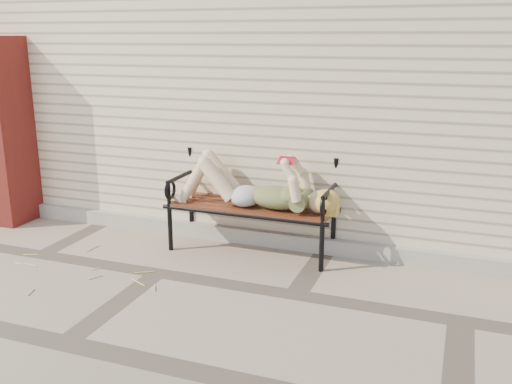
% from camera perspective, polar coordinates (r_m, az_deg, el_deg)
% --- Properties ---
extents(ground, '(80.00, 80.00, 0.00)m').
position_cam_1_polar(ground, '(5.09, -9.78, -8.00)').
color(ground, gray).
rests_on(ground, ground).
extents(house_wall, '(8.00, 4.00, 3.00)m').
position_cam_1_polar(house_wall, '(7.44, 1.44, 11.51)').
color(house_wall, beige).
rests_on(house_wall, ground).
extents(foundation_strip, '(8.00, 0.10, 0.15)m').
position_cam_1_polar(foundation_strip, '(5.86, -5.11, -3.86)').
color(foundation_strip, '#A7A197').
rests_on(foundation_strip, ground).
extents(brick_pillar, '(0.50, 0.50, 2.00)m').
position_cam_1_polar(brick_pillar, '(6.77, -24.13, 5.54)').
color(brick_pillar, maroon).
rests_on(brick_pillar, ground).
extents(garden_bench, '(1.69, 0.67, 1.09)m').
position_cam_1_polar(garden_bench, '(5.40, -0.11, 0.48)').
color(garden_bench, black).
rests_on(garden_bench, ground).
extents(reading_woman, '(1.59, 0.36, 0.50)m').
position_cam_1_polar(reading_woman, '(5.27, -0.48, 0.51)').
color(reading_woman, '#093242').
rests_on(reading_woman, ground).
extents(straw_scatter, '(3.05, 1.63, 0.01)m').
position_cam_1_polar(straw_scatter, '(5.68, -23.49, -6.51)').
color(straw_scatter, '#D5CB68').
rests_on(straw_scatter, ground).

